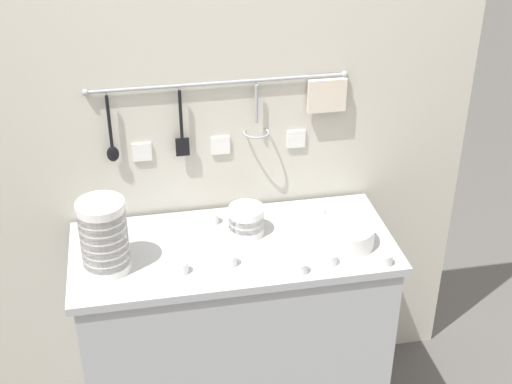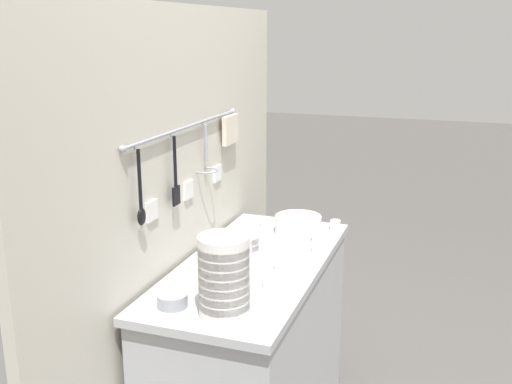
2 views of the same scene
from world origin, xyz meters
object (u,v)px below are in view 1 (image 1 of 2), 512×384
(plate_stack, at_px, (346,235))
(cup_edge_near, at_px, (386,259))
(cup_by_caddy, at_px, (301,267))
(cup_front_left, at_px, (230,260))
(cup_beside_plates, at_px, (212,218))
(cup_back_left, at_px, (340,215))
(bowl_stack_short_front, at_px, (246,220))
(cup_mid_row, at_px, (181,267))
(cup_edge_far, at_px, (330,259))
(steel_mixing_bowl, at_px, (107,234))
(cup_front_right, at_px, (320,213))
(bowl_stack_nested_right, at_px, (104,236))

(plate_stack, distance_m, cup_edge_near, 0.18)
(cup_by_caddy, height_order, cup_front_left, same)
(cup_by_caddy, xyz_separation_m, cup_beside_plates, (-0.25, 0.36, 0.00))
(cup_edge_near, bearing_deg, cup_back_left, 102.71)
(bowl_stack_short_front, xyz_separation_m, cup_mid_row, (-0.26, -0.20, -0.03))
(cup_by_caddy, bearing_deg, plate_stack, 34.40)
(cup_edge_far, bearing_deg, cup_by_caddy, -165.63)
(cup_edge_near, bearing_deg, cup_mid_row, 173.10)
(bowl_stack_short_front, distance_m, cup_by_caddy, 0.31)
(steel_mixing_bowl, distance_m, cup_front_right, 0.79)
(cup_by_caddy, bearing_deg, cup_beside_plates, 124.44)
(cup_edge_far, xyz_separation_m, cup_front_left, (-0.34, 0.06, 0.00))
(bowl_stack_nested_right, bearing_deg, cup_front_left, -7.81)
(cup_edge_near, height_order, cup_back_left, same)
(cup_by_caddy, height_order, cup_front_right, same)
(plate_stack, height_order, cup_back_left, plate_stack)
(steel_mixing_bowl, bearing_deg, cup_back_left, -2.06)
(plate_stack, relative_size, cup_front_left, 4.35)
(bowl_stack_nested_right, height_order, cup_back_left, bowl_stack_nested_right)
(bowl_stack_short_front, distance_m, cup_front_left, 0.21)
(cup_by_caddy, bearing_deg, cup_mid_row, 169.21)
(cup_beside_plates, bearing_deg, cup_edge_far, -42.87)
(cup_front_left, bearing_deg, plate_stack, 6.49)
(cup_beside_plates, bearing_deg, bowl_stack_short_front, -38.71)
(cup_front_right, bearing_deg, cup_front_left, -148.25)
(cup_edge_near, xyz_separation_m, cup_back_left, (-0.07, 0.31, 0.00))
(cup_edge_near, xyz_separation_m, cup_edge_far, (-0.19, 0.04, 0.00))
(steel_mixing_bowl, bearing_deg, cup_edge_near, -19.83)
(bowl_stack_short_front, bearing_deg, bowl_stack_nested_right, -165.78)
(cup_by_caddy, xyz_separation_m, cup_edge_far, (0.11, 0.03, 0.00))
(cup_edge_far, relative_size, cup_front_right, 1.00)
(cup_front_left, bearing_deg, cup_beside_plates, 94.97)
(plate_stack, xyz_separation_m, cup_front_right, (-0.04, 0.19, -0.02))
(cup_front_right, bearing_deg, cup_by_caddy, -115.71)
(cup_front_left, bearing_deg, cup_by_caddy, -21.47)
(cup_edge_near, distance_m, cup_front_left, 0.53)
(bowl_stack_nested_right, height_order, cup_mid_row, bowl_stack_nested_right)
(cup_edge_far, bearing_deg, cup_beside_plates, 137.13)
(cup_back_left, bearing_deg, cup_by_caddy, -127.59)
(steel_mixing_bowl, xyz_separation_m, cup_edge_near, (0.93, -0.34, -0.00))
(bowl_stack_nested_right, distance_m, cup_front_left, 0.43)
(plate_stack, bearing_deg, cup_by_caddy, -145.60)
(cup_beside_plates, height_order, cup_front_right, same)
(bowl_stack_short_front, distance_m, cup_beside_plates, 0.15)
(bowl_stack_short_front, height_order, cup_back_left, bowl_stack_short_front)
(cup_by_caddy, height_order, cup_edge_far, same)
(cup_front_right, bearing_deg, steel_mixing_bowl, 179.75)
(cup_back_left, bearing_deg, cup_beside_plates, 172.10)
(cup_edge_far, bearing_deg, cup_back_left, 66.43)
(cup_back_left, bearing_deg, cup_edge_near, -77.29)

